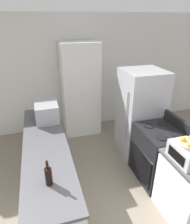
{
  "coord_description": "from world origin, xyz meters",
  "views": [
    {
      "loc": [
        -0.85,
        -1.05,
        2.49
      ],
      "look_at": [
        0.0,
        1.86,
        1.05
      ],
      "focal_mm": 32.0,
      "sensor_mm": 36.0,
      "label": 1
    }
  ],
  "objects_px": {
    "stove": "(158,154)",
    "fruit_bowl": "(190,143)",
    "toaster_oven": "(186,154)",
    "wine_bottle": "(49,176)",
    "pantry_cabinet": "(80,90)",
    "refrigerator": "(140,114)",
    "microwave": "(47,111)"
  },
  "relations": [
    {
      "from": "fruit_bowl",
      "to": "pantry_cabinet",
      "type": "bearing_deg",
      "value": 105.74
    },
    {
      "from": "refrigerator",
      "to": "wine_bottle",
      "type": "relative_size",
      "value": 5.68
    },
    {
      "from": "stove",
      "to": "wine_bottle",
      "type": "height_order",
      "value": "wine_bottle"
    },
    {
      "from": "microwave",
      "to": "fruit_bowl",
      "type": "bearing_deg",
      "value": -46.01
    },
    {
      "from": "pantry_cabinet",
      "to": "wine_bottle",
      "type": "distance_m",
      "value": 2.67
    },
    {
      "from": "stove",
      "to": "wine_bottle",
      "type": "distance_m",
      "value": 1.95
    },
    {
      "from": "toaster_oven",
      "to": "fruit_bowl",
      "type": "bearing_deg",
      "value": 16.97
    },
    {
      "from": "toaster_oven",
      "to": "stove",
      "type": "bearing_deg",
      "value": 78.01
    },
    {
      "from": "microwave",
      "to": "wine_bottle",
      "type": "bearing_deg",
      "value": -93.46
    },
    {
      "from": "refrigerator",
      "to": "wine_bottle",
      "type": "height_order",
      "value": "refrigerator"
    },
    {
      "from": "microwave",
      "to": "toaster_oven",
      "type": "bearing_deg",
      "value": -46.34
    },
    {
      "from": "pantry_cabinet",
      "to": "refrigerator",
      "type": "xyz_separation_m",
      "value": [
        0.9,
        -1.11,
        -0.19
      ]
    },
    {
      "from": "pantry_cabinet",
      "to": "wine_bottle",
      "type": "xyz_separation_m",
      "value": [
        -0.89,
        -2.51,
        -0.0
      ]
    },
    {
      "from": "refrigerator",
      "to": "fruit_bowl",
      "type": "xyz_separation_m",
      "value": [
        -0.18,
        -1.48,
        0.33
      ]
    },
    {
      "from": "pantry_cabinet",
      "to": "stove",
      "type": "relative_size",
      "value": 1.91
    },
    {
      "from": "stove",
      "to": "refrigerator",
      "type": "relative_size",
      "value": 0.64
    },
    {
      "from": "wine_bottle",
      "to": "toaster_oven",
      "type": "distance_m",
      "value": 1.61
    },
    {
      "from": "refrigerator",
      "to": "toaster_oven",
      "type": "xyz_separation_m",
      "value": [
        -0.19,
        -1.48,
        0.19
      ]
    },
    {
      "from": "refrigerator",
      "to": "microwave",
      "type": "xyz_separation_m",
      "value": [
        -1.71,
        0.11,
        0.23
      ]
    },
    {
      "from": "wine_bottle",
      "to": "fruit_bowl",
      "type": "bearing_deg",
      "value": -2.67
    },
    {
      "from": "microwave",
      "to": "wine_bottle",
      "type": "relative_size",
      "value": 1.83
    },
    {
      "from": "stove",
      "to": "microwave",
      "type": "xyz_separation_m",
      "value": [
        -1.67,
        0.89,
        0.6
      ]
    },
    {
      "from": "wine_bottle",
      "to": "toaster_oven",
      "type": "relative_size",
      "value": 0.73
    },
    {
      "from": "stove",
      "to": "fruit_bowl",
      "type": "distance_m",
      "value": 0.99
    },
    {
      "from": "pantry_cabinet",
      "to": "toaster_oven",
      "type": "relative_size",
      "value": 5.09
    },
    {
      "from": "toaster_oven",
      "to": "microwave",
      "type": "bearing_deg",
      "value": 133.66
    },
    {
      "from": "pantry_cabinet",
      "to": "wine_bottle",
      "type": "height_order",
      "value": "pantry_cabinet"
    },
    {
      "from": "pantry_cabinet",
      "to": "fruit_bowl",
      "type": "distance_m",
      "value": 2.69
    },
    {
      "from": "microwave",
      "to": "fruit_bowl",
      "type": "xyz_separation_m",
      "value": [
        1.53,
        -1.59,
        0.09
      ]
    },
    {
      "from": "pantry_cabinet",
      "to": "toaster_oven",
      "type": "bearing_deg",
      "value": -74.57
    },
    {
      "from": "stove",
      "to": "toaster_oven",
      "type": "height_order",
      "value": "toaster_oven"
    },
    {
      "from": "stove",
      "to": "fruit_bowl",
      "type": "bearing_deg",
      "value": -100.97
    }
  ]
}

